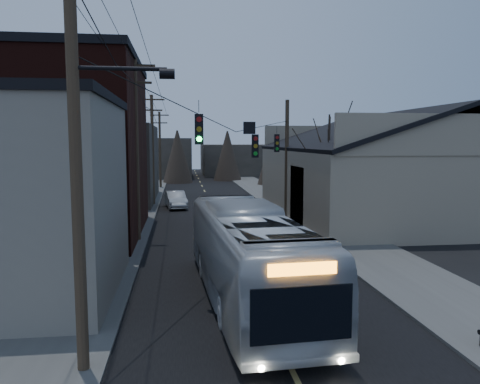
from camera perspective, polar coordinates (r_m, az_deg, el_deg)
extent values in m
cube|color=black|center=(38.59, -3.29, -2.07)|extent=(9.00, 110.00, 0.02)
cube|color=#474744|center=(38.69, -12.95, -2.12)|extent=(4.00, 110.00, 0.12)
cube|color=#474744|center=(39.56, 6.14, -1.81)|extent=(4.00, 110.00, 0.12)
cube|color=black|center=(29.06, -22.05, 4.66)|extent=(10.00, 12.00, 10.00)
cube|color=#332F29|center=(44.68, -16.14, 3.33)|extent=(9.00, 14.00, 7.00)
cube|color=gray|center=(36.73, 17.94, 1.13)|extent=(16.00, 20.00, 5.00)
cube|color=black|center=(35.09, 12.18, 7.28)|extent=(8.16, 20.60, 2.86)
cube|color=black|center=(38.49, 23.57, 6.80)|extent=(8.16, 20.60, 2.86)
cube|color=#332F29|center=(73.22, -9.93, 4.12)|extent=(10.00, 12.00, 6.00)
cube|color=#332F29|center=(78.75, -0.24, 3.98)|extent=(12.00, 14.00, 5.00)
cone|color=black|center=(29.61, 10.71, 2.31)|extent=(0.40, 0.40, 7.20)
cylinder|color=#382B1E|center=(11.36, -19.40, 4.31)|extent=(0.28, 0.28, 10.50)
cylinder|color=#382B1E|center=(26.22, -12.51, 4.84)|extent=(0.28, 0.28, 10.00)
cube|color=#382B1E|center=(26.52, -12.75, 14.83)|extent=(2.20, 0.12, 0.12)
cylinder|color=#382B1E|center=(41.18, -10.61, 4.98)|extent=(0.28, 0.28, 9.50)
cube|color=#382B1E|center=(41.32, -10.73, 11.02)|extent=(2.20, 0.12, 0.12)
cylinder|color=#382B1E|center=(56.16, -9.73, 5.04)|extent=(0.28, 0.28, 9.00)
cube|color=#382B1E|center=(56.23, -9.80, 9.22)|extent=(2.20, 0.12, 0.12)
cylinder|color=#382B1E|center=(33.99, 5.71, 3.97)|extent=(0.28, 0.28, 8.50)
cube|color=black|center=(15.62, -5.02, 7.63)|extent=(0.28, 0.20, 1.00)
cube|color=black|center=(20.36, 1.85, 5.62)|extent=(0.28, 0.20, 1.00)
cube|color=black|center=(26.66, 4.50, 5.96)|extent=(0.28, 0.20, 1.00)
imported|color=#AFB5BB|center=(16.31, 1.04, -7.68)|extent=(3.49, 11.94, 3.28)
imported|color=#A9ADB1|center=(39.32, -7.84, -0.94)|extent=(2.06, 4.43, 1.40)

